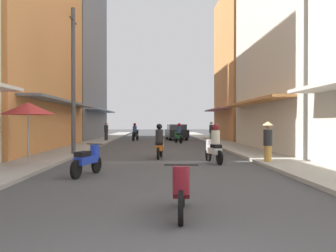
{
  "coord_description": "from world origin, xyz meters",
  "views": [
    {
      "loc": [
        -0.13,
        -3.15,
        1.64
      ],
      "look_at": [
        0.47,
        13.87,
        1.46
      ],
      "focal_mm": 37.26,
      "sensor_mm": 36.0,
      "label": 1
    }
  ],
  "objects": [
    {
      "name": "ground_plane",
      "position": [
        0.0,
        21.62,
        0.0
      ],
      "size": [
        112.74,
        112.74,
        0.0
      ],
      "primitive_type": "plane",
      "color": "#424244"
    },
    {
      "name": "sidewalk_left",
      "position": [
        -4.89,
        21.62,
        0.06
      ],
      "size": [
        2.05,
        59.24,
        0.12
      ],
      "primitive_type": "cube",
      "color": "#9E9991",
      "rests_on": "ground"
    },
    {
      "name": "sidewalk_right",
      "position": [
        4.89,
        21.62,
        0.06
      ],
      "size": [
        2.05,
        59.24,
        0.12
      ],
      "primitive_type": "cube",
      "color": "#ADA89E",
      "rests_on": "ground"
    },
    {
      "name": "building_left_mid",
      "position": [
        -8.91,
        17.57,
        8.58
      ],
      "size": [
        7.05,
        13.78,
        17.18
      ],
      "color": "#D88C4C",
      "rests_on": "ground"
    },
    {
      "name": "building_left_far",
      "position": [
        -8.91,
        31.62,
        8.63
      ],
      "size": [
        7.05,
        13.52,
        17.27
      ],
      "color": "slate",
      "rests_on": "ground"
    },
    {
      "name": "building_right_mid",
      "position": [
        8.91,
        16.86,
        7.44
      ],
      "size": [
        7.05,
        11.92,
        14.9
      ],
      "color": "silver",
      "rests_on": "ground"
    },
    {
      "name": "building_right_far",
      "position": [
        8.91,
        28.19,
        6.69
      ],
      "size": [
        7.05,
        9.07,
        13.39
      ],
      "color": "#D88C4C",
      "rests_on": "ground"
    },
    {
      "name": "motorbike_blue",
      "position": [
        -2.22,
        7.6,
        0.5
      ],
      "size": [
        0.74,
        1.75,
        0.96
      ],
      "color": "black",
      "rests_on": "ground"
    },
    {
      "name": "motorbike_green",
      "position": [
        1.67,
        24.44,
        0.7
      ],
      "size": [
        0.66,
        1.77,
        1.58
      ],
      "color": "black",
      "rests_on": "ground"
    },
    {
      "name": "motorbike_black",
      "position": [
        -1.94,
        27.84,
        0.7
      ],
      "size": [
        0.64,
        1.78,
        1.58
      ],
      "color": "black",
      "rests_on": "ground"
    },
    {
      "name": "motorbike_white",
      "position": [
        2.21,
        10.73,
        0.7
      ],
      "size": [
        0.62,
        1.79,
        1.58
      ],
      "color": "black",
      "rests_on": "ground"
    },
    {
      "name": "motorbike_orange",
      "position": [
        0.05,
        12.63,
        0.7
      ],
      "size": [
        0.55,
        1.81,
        1.58
      ],
      "color": "black",
      "rests_on": "ground"
    },
    {
      "name": "motorbike_maroon",
      "position": [
        0.33,
        2.95,
        0.5
      ],
      "size": [
        0.55,
        1.81,
        0.96
      ],
      "color": "black",
      "rests_on": "ground"
    },
    {
      "name": "parked_car",
      "position": [
        1.83,
        29.55,
        0.74
      ],
      "size": [
        2.07,
        4.22,
        1.45
      ],
      "color": "black",
      "rests_on": "ground"
    },
    {
      "name": "pedestrian_foreground",
      "position": [
        4.51,
        25.73,
        0.84
      ],
      "size": [
        0.34,
        0.34,
        1.68
      ],
      "color": "#598C59",
      "rests_on": "ground"
    },
    {
      "name": "pedestrian_crossing",
      "position": [
        4.22,
        10.2,
        0.95
      ],
      "size": [
        0.44,
        0.44,
        1.68
      ],
      "color": "#BF8C3F",
      "rests_on": "ground"
    },
    {
      "name": "pedestrian_midway",
      "position": [
        -4.36,
        26.73,
        0.83
      ],
      "size": [
        0.34,
        0.34,
        1.66
      ],
      "color": "#262628",
      "rests_on": "ground"
    },
    {
      "name": "vendor_umbrella",
      "position": [
        -4.82,
        9.83,
        2.15
      ],
      "size": [
        1.96,
        1.96,
        2.37
      ],
      "color": "#99999E",
      "rests_on": "ground"
    },
    {
      "name": "utility_pole",
      "position": [
        -4.11,
        13.84,
        3.66
      ],
      "size": [
        0.2,
        1.2,
        7.16
      ],
      "color": "#4C4C4F",
      "rests_on": "ground"
    }
  ]
}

